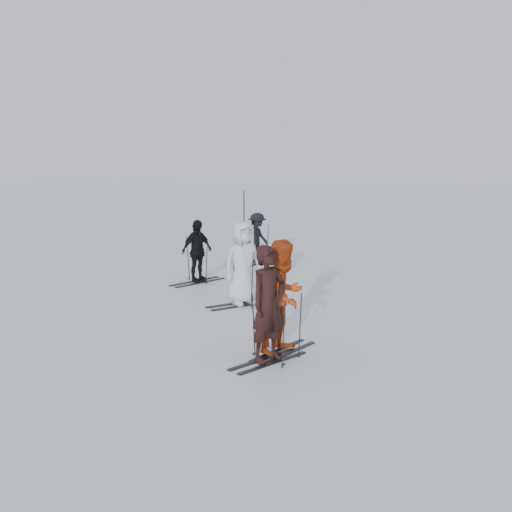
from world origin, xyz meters
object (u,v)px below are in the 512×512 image
Objects in this scene: skier_red at (284,298)px; skier_grey at (243,264)px; skier_uphill_far at (257,239)px; skier_near_dark at (268,305)px; skier_uphill_left at (197,252)px; piste_marker at (244,216)px.

skier_red reaches higher than skier_grey.
skier_near_dark is at bearing -144.61° from skier_uphill_far.
skier_uphill_left reaches higher than skier_uphill_far.
skier_grey is at bearing -149.21° from skier_uphill_far.
skier_uphill_far is (-3.72, 8.49, -0.16)m from skier_near_dark.
piste_marker is at bearing 40.37° from skier_uphill_far.
skier_near_dark is at bearing -119.52° from skier_uphill_left.
skier_uphill_far is (0.38, 3.39, -0.04)m from skier_uphill_left.
skier_red reaches higher than skier_uphill_far.
piste_marker is (-4.21, 9.62, 0.08)m from skier_grey.
skier_uphill_far is (-1.78, 5.15, -0.15)m from skier_grey.
skier_uphill_left is (-4.10, 5.11, -0.12)m from skier_near_dark.
skier_grey is 0.92× the size of piste_marker.
skier_red is at bearing -63.37° from piste_marker.
skier_near_dark is at bearing -64.60° from piste_marker.
skier_near_dark is 0.93× the size of piste_marker.
skier_uphill_left is at bearing 63.02° from skier_near_dark.
skier_grey is (-1.94, 3.35, -0.01)m from skier_near_dark.
skier_grey is at bearing -107.44° from skier_uphill_left.
skier_near_dark is at bearing -171.36° from skier_red.
skier_uphill_left is 1.05× the size of skier_uphill_far.
skier_grey is at bearing 52.14° from skier_red.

